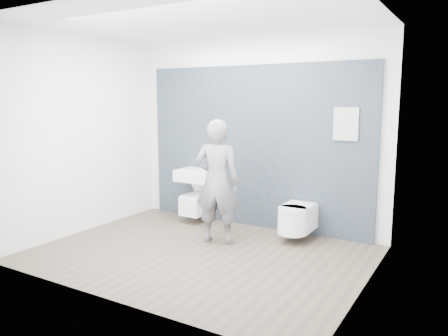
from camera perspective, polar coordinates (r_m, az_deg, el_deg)
The scene contains 8 objects.
ground at distance 5.55m, azimuth -3.22°, elevation -11.09°, with size 4.00×4.00×0.00m, color brown.
room_shell at distance 5.22m, azimuth -3.39°, elevation 7.17°, with size 4.00×4.00×4.00m.
tile_wall at distance 6.76m, azimuth 3.80°, elevation -7.43°, with size 3.60×0.06×2.40m, color black.
washbasin at distance 6.80m, azimuth -3.54°, elevation -0.91°, with size 0.60×0.45×0.45m.
toilet_square at distance 6.87m, azimuth -3.59°, elevation -4.60°, with size 0.34×0.49×0.61m.
toilet_rounded at distance 6.02m, azimuth 9.39°, elevation -6.52°, with size 0.40×0.67×0.36m.
info_placard at distance 6.24m, azimuth 15.03°, elevation -9.09°, with size 0.33×0.03×0.43m, color white.
visitor at distance 5.75m, azimuth -0.88°, elevation -1.80°, with size 0.60×0.40×1.66m, color slate.
Camera 1 is at (2.92, -4.32, 1.89)m, focal length 35.00 mm.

